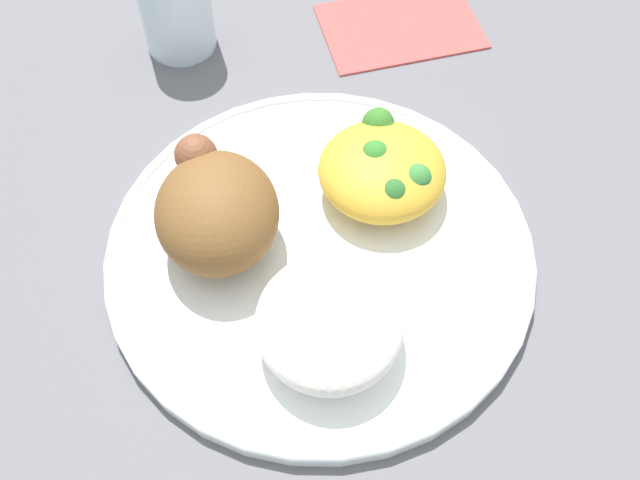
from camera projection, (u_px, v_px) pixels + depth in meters
ground_plane at (320, 259)px, 0.56m from camera, size 2.00×2.00×0.00m
plate at (320, 253)px, 0.55m from camera, size 0.30×0.30×0.01m
roasted_chicken at (216, 210)px, 0.52m from camera, size 0.10×0.08×0.06m
rice_pile at (334, 322)px, 0.49m from camera, size 0.10×0.09×0.04m
mac_cheese_with_broccoli at (383, 169)px, 0.56m from camera, size 0.10×0.09×0.04m
water_glass at (174, 0)px, 0.64m from camera, size 0.06×0.06×0.09m
napkin at (400, 26)px, 0.69m from camera, size 0.11×0.15×0.00m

